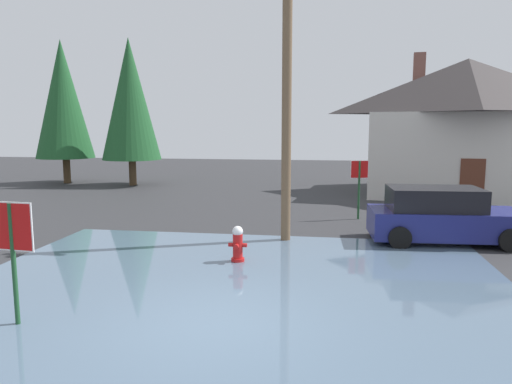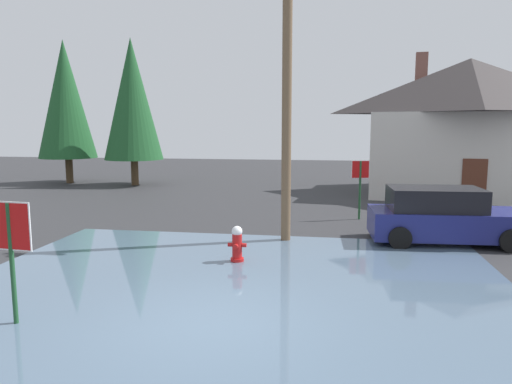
# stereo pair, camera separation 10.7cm
# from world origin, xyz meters

# --- Properties ---
(ground_plane) EXTENTS (80.00, 80.00, 0.10)m
(ground_plane) POSITION_xyz_m (0.00, 0.00, -0.05)
(ground_plane) COLOR #2D2D30
(flood_puddle) EXTENTS (11.91, 9.45, 0.03)m
(flood_puddle) POSITION_xyz_m (-0.08, 2.00, 0.02)
(flood_puddle) COLOR #4C6075
(flood_puddle) RESTS_ON ground
(lane_stop_bar) EXTENTS (3.69, 0.47, 0.01)m
(lane_stop_bar) POSITION_xyz_m (0.31, -1.80, 0.00)
(lane_stop_bar) COLOR silver
(lane_stop_bar) RESTS_ON ground
(stop_sign_near) EXTENTS (0.83, 0.11, 2.16)m
(stop_sign_near) POSITION_xyz_m (-3.36, -0.54, 1.55)
(stop_sign_near) COLOR #1E4C28
(stop_sign_near) RESTS_ON ground
(fire_hydrant) EXTENTS (0.47, 0.40, 0.93)m
(fire_hydrant) POSITION_xyz_m (-0.33, 3.79, 0.46)
(fire_hydrant) COLOR red
(fire_hydrant) RESTS_ON ground
(utility_pole) EXTENTS (1.60, 0.28, 8.20)m
(utility_pole) POSITION_xyz_m (0.65, 6.25, 4.27)
(utility_pole) COLOR brown
(utility_pole) RESTS_ON ground
(stop_sign_far) EXTENTS (0.64, 0.15, 2.16)m
(stop_sign_far) POSITION_xyz_m (3.00, 9.97, 1.52)
(stop_sign_far) COLOR #1E4C28
(stop_sign_far) RESTS_ON ground
(house) EXTENTS (10.44, 8.44, 7.15)m
(house) POSITION_xyz_m (8.50, 17.39, 3.44)
(house) COLOR beige
(house) RESTS_ON ground
(parked_car) EXTENTS (4.40, 2.23, 1.62)m
(parked_car) POSITION_xyz_m (5.20, 6.75, 0.77)
(parked_car) COLOR navy
(parked_car) RESTS_ON ground
(pine_tree_tall_left) EXTENTS (3.31, 3.31, 8.27)m
(pine_tree_tall_left) POSITION_xyz_m (-9.23, 18.33, 4.86)
(pine_tree_tall_left) COLOR #4C3823
(pine_tree_tall_left) RESTS_ON ground
(pine_tree_mid_left) EXTENTS (3.34, 3.34, 8.36)m
(pine_tree_mid_left) POSITION_xyz_m (-13.54, 18.74, 4.92)
(pine_tree_mid_left) COLOR #4C3823
(pine_tree_mid_left) RESTS_ON ground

